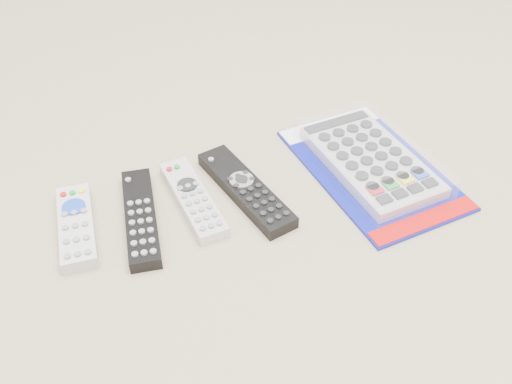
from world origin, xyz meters
name	(u,v)px	position (x,y,z in m)	size (l,w,h in m)	color
remote_small_grey	(76,226)	(-0.24, 0.02, 0.01)	(0.07, 0.16, 0.02)	#B4B4B6
remote_slim_black	(141,217)	(-0.15, 0.00, 0.01)	(0.08, 0.20, 0.02)	black
remote_silver_dvd	(193,198)	(-0.07, 0.01, 0.01)	(0.05, 0.18, 0.02)	silver
remote_large_black	(246,189)	(0.01, 0.00, 0.01)	(0.08, 0.21, 0.02)	black
jumbo_remote_packaged	(371,160)	(0.21, -0.03, 0.02)	(0.19, 0.30, 0.04)	#0C148B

